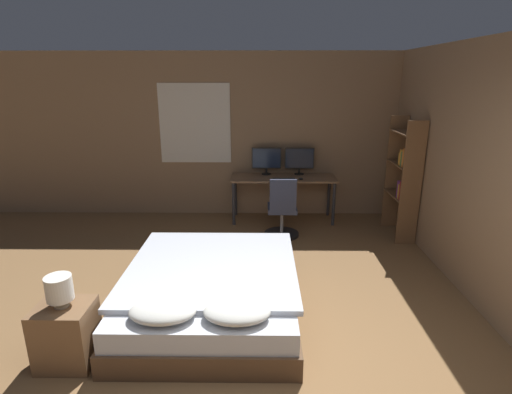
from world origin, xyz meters
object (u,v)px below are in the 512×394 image
nightstand (67,335)px  desk (283,182)px  monitor_right (299,159)px  keyboard (284,179)px  monitor_left (266,159)px  computer_mouse (301,179)px  office_chair (282,214)px  bookshelf (405,173)px  bed (212,291)px  bedside_lamp (59,288)px

nightstand → desk: (1.97, 3.51, 0.39)m
monitor_right → keyboard: bearing=-125.8°
nightstand → keyboard: bearing=59.3°
monitor_left → computer_mouse: (0.54, -0.38, -0.24)m
desk → office_chair: bearing=-93.8°
computer_mouse → bookshelf: bookshelf is taller
bed → office_chair: 2.17m
desk → computer_mouse: bearing=-34.8°
monitor_left → desk: bearing=-34.9°
bed → monitor_left: monitor_left is taller
bed → computer_mouse: bearing=66.1°
keyboard → bookshelf: 1.80m
monitor_left → office_chair: (0.22, -0.92, -0.64)m
bedside_lamp → office_chair: office_chair is taller
keyboard → bookshelf: bookshelf is taller
desk → monitor_right: 0.48m
nightstand → bedside_lamp: bearing=0.0°
bed → keyboard: size_ratio=5.65×
bedside_lamp → keyboard: bedside_lamp is taller
monitor_right → office_chair: monitor_right is taller
monitor_left → monitor_right: 0.55m
desk → bookshelf: 1.88m
computer_mouse → bedside_lamp: bearing=-124.0°
bed → computer_mouse: 2.84m
monitor_left → bookshelf: 2.18m
bedside_lamp → monitor_right: size_ratio=0.55×
desk → office_chair: office_chair is taller
monitor_left → nightstand: bearing=-114.7°
computer_mouse → monitor_left: bearing=145.1°
bedside_lamp → monitor_left: 4.08m
monitor_left → computer_mouse: size_ratio=6.93×
bedside_lamp → computer_mouse: size_ratio=3.81×
desk → monitor_right: bearing=34.9°
monitor_right → office_chair: 1.16m
bed → keyboard: (0.86, 2.55, 0.51)m
bed → desk: 2.90m
monitor_left → office_chair: monitor_left is taller
monitor_left → office_chair: bearing=-76.3°
nightstand → desk: 4.04m
monitor_right → computer_mouse: monitor_right is taller
nightstand → monitor_right: monitor_right is taller
desk → bookshelf: (1.71, -0.70, 0.32)m
keyboard → monitor_left: bearing=125.8°
keyboard → bookshelf: bearing=-16.7°
desk → bookshelf: bearing=-22.3°
bed → desk: (0.86, 2.74, 0.42)m
bedside_lamp → monitor_left: (1.70, 3.70, 0.30)m
bedside_lamp → desk: bearing=60.6°
bedside_lamp → computer_mouse: (2.24, 3.32, 0.06)m
bed → monitor_right: bearing=68.8°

